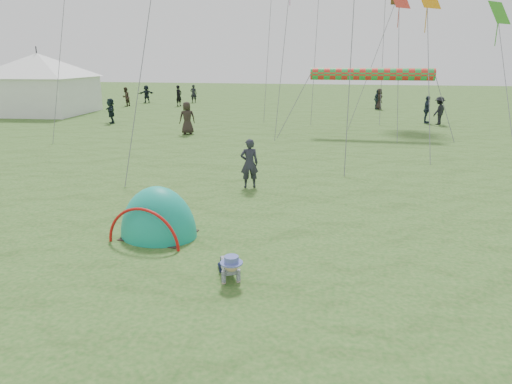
% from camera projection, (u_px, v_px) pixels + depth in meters
% --- Properties ---
extents(ground, '(140.00, 140.00, 0.00)m').
position_uv_depth(ground, '(254.00, 264.00, 9.24)').
color(ground, '#215419').
extents(crawling_toddler, '(0.79, 0.90, 0.58)m').
position_uv_depth(crawling_toddler, '(230.00, 265.00, 8.50)').
color(crawling_toddler, black).
rests_on(crawling_toddler, ground).
extents(popup_tent, '(2.01, 1.73, 2.37)m').
position_uv_depth(popup_tent, '(159.00, 235.00, 10.72)').
color(popup_tent, '#0B9F84').
rests_on(popup_tent, ground).
extents(standing_adult, '(0.67, 0.55, 1.58)m').
position_uv_depth(standing_adult, '(249.00, 163.00, 14.52)').
color(standing_adult, '#252530').
rests_on(standing_adult, ground).
extents(event_marquee, '(7.47, 7.47, 4.74)m').
position_uv_depth(event_marquee, '(40.00, 82.00, 34.14)').
color(event_marquee, white).
rests_on(event_marquee, ground).
extents(crowd_person_0, '(0.64, 0.77, 1.80)m').
position_uv_depth(crowd_person_0, '(179.00, 96.00, 40.07)').
color(crowd_person_0, black).
rests_on(crowd_person_0, ground).
extents(crowd_person_2, '(0.61, 1.08, 1.74)m').
position_uv_depth(crowd_person_2, '(427.00, 110.00, 29.30)').
color(crowd_person_2, '#1E2A38').
rests_on(crowd_person_2, ground).
extents(crowd_person_3, '(1.18, 1.29, 1.75)m').
position_uv_depth(crowd_person_3, '(439.00, 111.00, 28.63)').
color(crowd_person_3, black).
rests_on(crowd_person_3, ground).
extents(crowd_person_4, '(1.03, 0.91, 1.77)m').
position_uv_depth(crowd_person_4, '(187.00, 118.00, 24.98)').
color(crowd_person_4, '#2A221D').
rests_on(crowd_person_4, ground).
extents(crowd_person_5, '(1.41, 1.43, 1.64)m').
position_uv_depth(crowd_person_5, '(146.00, 94.00, 43.09)').
color(crowd_person_5, black).
rests_on(crowd_person_5, ground).
extents(crowd_person_7, '(0.72, 0.87, 1.63)m').
position_uv_depth(crowd_person_7, '(126.00, 97.00, 39.97)').
color(crowd_person_7, '#31261D').
rests_on(crowd_person_7, ground).
extents(crowd_person_8, '(0.81, 1.00, 1.60)m').
position_uv_depth(crowd_person_8, '(377.00, 100.00, 37.48)').
color(crowd_person_8, '#23313D').
rests_on(crowd_person_8, ground).
extents(crowd_person_10, '(0.81, 0.97, 1.69)m').
position_uv_depth(crowd_person_10, '(379.00, 99.00, 37.48)').
color(crowd_person_10, black).
rests_on(crowd_person_10, ground).
extents(crowd_person_11, '(1.24, 1.47, 1.59)m').
position_uv_depth(crowd_person_11, '(111.00, 111.00, 29.27)').
color(crowd_person_11, black).
rests_on(crowd_person_11, ground).
extents(crowd_person_12, '(0.66, 0.48, 1.67)m').
position_uv_depth(crowd_person_12, '(194.00, 94.00, 43.46)').
color(crowd_person_12, black).
rests_on(crowd_person_12, ground).
extents(rainbow_tube_kite, '(6.38, 0.64, 0.64)m').
position_uv_depth(rainbow_tube_kite, '(371.00, 74.00, 24.03)').
color(rainbow_tube_kite, red).
extents(diamond_kite_3, '(1.22, 1.22, 1.00)m').
position_uv_depth(diamond_kite_3, '(499.00, 13.00, 20.63)').
color(diamond_kite_3, '#359A1A').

